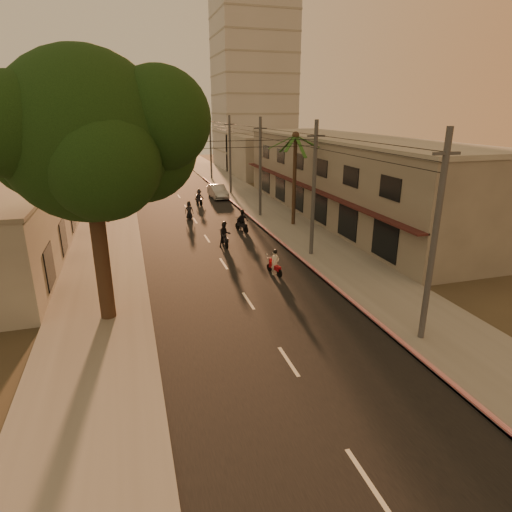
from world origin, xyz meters
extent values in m
plane|color=#383023|center=(0.00, 0.00, 0.00)|extent=(160.00, 160.00, 0.00)
cube|color=black|center=(0.00, 20.00, 0.01)|extent=(10.00, 140.00, 0.02)
cube|color=slate|center=(7.50, 20.00, 0.06)|extent=(5.00, 140.00, 0.12)
cube|color=slate|center=(-7.50, 20.00, 0.06)|extent=(5.00, 140.00, 0.12)
cube|color=red|center=(5.10, 15.00, 0.10)|extent=(0.20, 60.00, 0.20)
cube|color=gray|center=(14.00, 18.00, 3.50)|extent=(8.00, 34.00, 7.00)
cube|color=#A39E93|center=(14.00, 18.00, 7.15)|extent=(8.20, 34.20, 0.30)
cube|color=#3B1917|center=(9.70, 18.00, 3.10)|extent=(0.80, 34.00, 0.12)
cube|color=#A39E93|center=(-14.00, 14.00, 2.50)|extent=(8.00, 24.00, 5.00)
cube|color=#B7B5B2|center=(16.00, 56.00, 14.00)|extent=(12.00, 12.00, 28.00)
cylinder|color=black|center=(-7.00, 2.00, 3.00)|extent=(0.70, 0.70, 6.00)
cylinder|color=black|center=(-6.20, 2.40, 6.00)|extent=(1.22, 2.17, 3.04)
cylinder|color=black|center=(-7.60, 1.70, 6.20)|extent=(1.31, 1.49, 2.73)
sphere|color=black|center=(-7.00, 2.00, 8.50)|extent=(7.20, 7.20, 7.20)
sphere|color=black|center=(-4.80, 3.00, 8.00)|extent=(5.20, 5.20, 5.20)
sphere|color=black|center=(-8.80, 2.80, 8.20)|extent=(4.80, 4.80, 4.80)
sphere|color=black|center=(-6.40, 0.20, 7.60)|extent=(4.60, 4.60, 4.60)
sphere|color=black|center=(-4.00, 1.50, 9.20)|extent=(4.40, 4.40, 4.40)
sphere|color=black|center=(-9.40, 0.80, 9.00)|extent=(4.00, 4.00, 4.00)
sphere|color=black|center=(-5.80, 4.40, 9.60)|extent=(4.40, 4.40, 4.40)
cylinder|color=black|center=(8.00, 16.00, 3.80)|extent=(0.32, 0.32, 7.60)
sphere|color=black|center=(8.00, 16.00, 7.60)|extent=(0.60, 0.60, 0.60)
cylinder|color=#38383A|center=(6.20, -4.00, 4.50)|extent=(0.26, 0.26, 9.00)
cube|color=#38383A|center=(6.20, -4.00, 8.00)|extent=(1.20, 0.12, 0.12)
cylinder|color=#38383A|center=(6.20, 8.00, 4.50)|extent=(0.26, 0.26, 9.00)
cube|color=#38383A|center=(6.20, 8.00, 8.00)|extent=(1.20, 0.12, 0.12)
cylinder|color=#38383A|center=(6.20, 20.00, 4.50)|extent=(0.26, 0.26, 9.00)
cube|color=#38383A|center=(6.20, 20.00, 8.00)|extent=(1.20, 0.12, 0.12)
cylinder|color=#38383A|center=(6.20, 32.00, 4.50)|extent=(0.26, 0.26, 9.00)
cube|color=#38383A|center=(6.20, 32.00, 8.00)|extent=(1.20, 0.12, 0.12)
cylinder|color=#38383A|center=(6.20, 44.00, 4.50)|extent=(0.26, 0.26, 9.00)
cube|color=#38383A|center=(6.20, 44.00, 8.00)|extent=(1.20, 0.12, 0.12)
cube|color=#A39E93|center=(14.00, 45.00, 3.00)|extent=(8.00, 14.00, 6.00)
cube|color=#A39E93|center=(-14.00, 34.00, 2.20)|extent=(8.00, 14.00, 4.40)
cube|color=#A39E93|center=(-14.00, 52.00, 3.50)|extent=(8.00, 14.00, 7.00)
cylinder|color=black|center=(2.45, 5.83, 0.25)|extent=(0.21, 0.52, 0.51)
cylinder|color=black|center=(2.72, 4.73, 0.25)|extent=(0.21, 0.52, 0.51)
cube|color=maroon|center=(2.60, 5.21, 0.50)|extent=(0.48, 1.03, 0.27)
cube|color=maroon|center=(2.49, 5.66, 0.64)|extent=(0.29, 0.15, 0.55)
cylinder|color=silver|center=(2.47, 5.76, 0.95)|extent=(0.50, 0.15, 0.04)
imported|color=silver|center=(2.60, 5.21, 0.76)|extent=(0.72, 0.62, 1.53)
sphere|color=black|center=(2.60, 5.21, 1.48)|extent=(0.27, 0.27, 0.27)
sphere|color=silver|center=(2.23, 5.69, 1.18)|extent=(0.11, 0.11, 0.11)
sphere|color=silver|center=(2.72, 5.80, 1.18)|extent=(0.11, 0.11, 0.11)
cylinder|color=black|center=(0.92, 12.45, 0.30)|extent=(0.11, 0.60, 0.60)
cylinder|color=black|center=(0.93, 11.11, 0.30)|extent=(0.11, 0.60, 0.60)
cube|color=black|center=(0.92, 11.70, 0.59)|extent=(0.31, 1.18, 0.32)
cube|color=black|center=(0.92, 12.23, 0.75)|extent=(0.32, 0.11, 0.64)
cylinder|color=silver|center=(0.92, 12.36, 1.12)|extent=(0.59, 0.05, 0.04)
imported|color=black|center=(0.92, 11.70, 0.90)|extent=(0.89, 0.70, 1.80)
sphere|color=black|center=(0.92, 11.70, 1.75)|extent=(0.32, 0.32, 0.32)
cylinder|color=black|center=(2.98, 15.96, 0.29)|extent=(0.27, 0.59, 0.59)
cylinder|color=black|center=(3.37, 14.71, 0.29)|extent=(0.27, 0.59, 0.59)
cube|color=black|center=(3.20, 15.26, 0.58)|extent=(0.62, 1.19, 0.31)
cube|color=black|center=(3.04, 15.76, 0.73)|extent=(0.33, 0.19, 0.63)
cylinder|color=silver|center=(3.01, 15.88, 1.10)|extent=(0.56, 0.21, 0.04)
imported|color=black|center=(3.20, 15.26, 0.88)|extent=(1.27, 1.01, 1.76)
sphere|color=black|center=(3.20, 15.26, 1.71)|extent=(0.31, 0.31, 0.31)
cylinder|color=black|center=(-0.32, 21.47, 0.26)|extent=(0.15, 0.53, 0.52)
cylinder|color=black|center=(-0.43, 20.31, 0.26)|extent=(0.15, 0.53, 0.52)
cube|color=black|center=(-0.38, 20.82, 0.52)|extent=(0.36, 1.05, 0.28)
cube|color=black|center=(-0.34, 21.28, 0.66)|extent=(0.29, 0.12, 0.56)
cylinder|color=silver|center=(-0.33, 21.40, 0.98)|extent=(0.52, 0.09, 0.04)
imported|color=black|center=(-0.38, 20.82, 0.79)|extent=(0.87, 0.65, 1.57)
sphere|color=black|center=(-0.38, 20.82, 1.52)|extent=(0.28, 0.28, 0.28)
cylinder|color=black|center=(1.43, 27.59, 0.26)|extent=(0.20, 0.53, 0.52)
cylinder|color=black|center=(1.68, 26.45, 0.26)|extent=(0.20, 0.53, 0.52)
cube|color=black|center=(1.57, 26.95, 0.51)|extent=(0.48, 1.06, 0.28)
cube|color=black|center=(1.47, 27.41, 0.65)|extent=(0.29, 0.15, 0.56)
cylinder|color=silver|center=(1.44, 27.52, 0.98)|extent=(0.51, 0.15, 0.04)
imported|color=black|center=(1.57, 26.95, 0.78)|extent=(1.25, 1.01, 1.56)
sphere|color=black|center=(1.57, 26.95, 1.51)|extent=(0.28, 0.28, 0.28)
imported|color=#9C9FA4|center=(4.19, 29.83, 0.75)|extent=(1.87, 4.64, 1.49)
camera|label=1|loc=(-5.49, -17.84, 9.57)|focal=30.00mm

